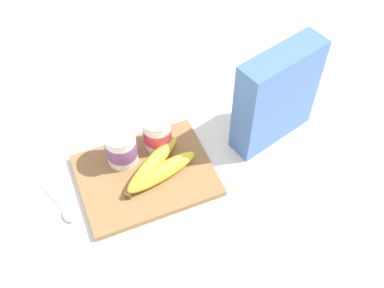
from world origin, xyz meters
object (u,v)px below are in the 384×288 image
cereal_box (276,97)px  yogurt_cup_back (157,133)px  banana_bunch (157,168)px  cutting_board (146,175)px  yogurt_cup_front (121,147)px  spoon (62,208)px

cereal_box → yogurt_cup_back: size_ratio=2.81×
yogurt_cup_back → banana_bunch: size_ratio=0.48×
cutting_board → cereal_box: (0.32, 0.01, 0.11)m
yogurt_cup_front → banana_bunch: 0.09m
spoon → yogurt_cup_front: bearing=22.8°
yogurt_cup_back → spoon: (-0.24, -0.08, -0.05)m
banana_bunch → yogurt_cup_front: bearing=131.4°
yogurt_cup_front → yogurt_cup_back: yogurt_cup_front is taller
yogurt_cup_back → yogurt_cup_front: bearing=-173.7°
cereal_box → yogurt_cup_front: 0.36m
banana_bunch → spoon: banana_bunch is taller
yogurt_cup_front → spoon: 0.18m
yogurt_cup_front → yogurt_cup_back: (0.09, 0.01, -0.00)m
cutting_board → yogurt_cup_front: size_ratio=3.25×
cutting_board → yogurt_cup_front: bearing=121.2°
cutting_board → spoon: (-0.19, -0.01, -0.00)m
yogurt_cup_front → yogurt_cup_back: bearing=6.3°
yogurt_cup_front → banana_bunch: (0.06, -0.07, -0.03)m
spoon → cutting_board: bearing=3.0°
cutting_board → banana_bunch: size_ratio=1.61×
cereal_box → yogurt_cup_front: size_ratio=2.72×
yogurt_cup_front → spoon: bearing=-157.2°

